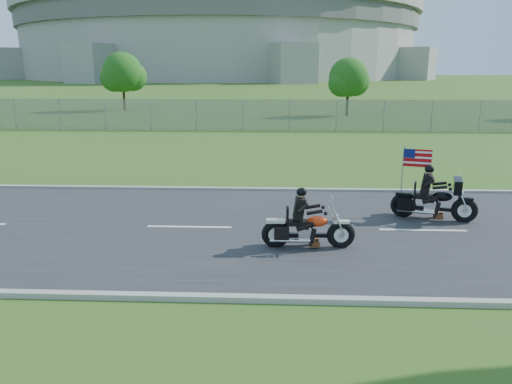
{
  "coord_description": "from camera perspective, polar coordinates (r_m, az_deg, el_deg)",
  "views": [
    {
      "loc": [
        0.28,
        -12.23,
        4.12
      ],
      "look_at": [
        -0.26,
        0.0,
        1.0
      ],
      "focal_mm": 35.0,
      "sensor_mm": 36.0,
      "label": 1
    }
  ],
  "objects": [
    {
      "name": "curb_north",
      "position": [
        16.78,
        1.5,
        0.27
      ],
      "size": [
        120.0,
        0.18,
        0.12
      ],
      "primitive_type": "cube",
      "color": "#9E9B93",
      "rests_on": "ground"
    },
    {
      "name": "motorcycle_lead",
      "position": [
        11.53,
        5.82,
        -4.26
      ],
      "size": [
        2.16,
        0.53,
        1.45
      ],
      "rotation": [
        0.0,
        0.0,
        0.02
      ],
      "color": "black",
      "rests_on": "ground"
    },
    {
      "name": "stadium",
      "position": [
        183.71,
        -4.0,
        17.85
      ],
      "size": [
        140.4,
        140.4,
        29.2
      ],
      "color": "#A3A099",
      "rests_on": "ground"
    },
    {
      "name": "motorcycle_follow",
      "position": [
        14.35,
        19.62,
        -1.05
      ],
      "size": [
        2.22,
        1.03,
        1.89
      ],
      "rotation": [
        0.0,
        0.0,
        -0.28
      ],
      "color": "black",
      "rests_on": "ground"
    },
    {
      "name": "fence",
      "position": [
        32.81,
        -6.82,
        8.75
      ],
      "size": [
        60.0,
        0.03,
        2.0
      ],
      "primitive_type": "cube",
      "color": "gray",
      "rests_on": "ground"
    },
    {
      "name": "tree_fence_near",
      "position": [
        42.67,
        10.55,
        12.53
      ],
      "size": [
        3.52,
        3.28,
        4.75
      ],
      "color": "#382316",
      "rests_on": "ground"
    },
    {
      "name": "road",
      "position": [
        12.9,
        1.16,
        -4.23
      ],
      "size": [
        120.0,
        8.0,
        0.04
      ],
      "primitive_type": "cube",
      "color": "#28282B",
      "rests_on": "ground"
    },
    {
      "name": "curb_south",
      "position": [
        9.14,
        0.53,
        -12.13
      ],
      "size": [
        120.0,
        0.18,
        0.12
      ],
      "primitive_type": "cube",
      "color": "#9E9B93",
      "rests_on": "ground"
    },
    {
      "name": "ground",
      "position": [
        12.91,
        1.16,
        -4.31
      ],
      "size": [
        420.0,
        420.0,
        0.0
      ],
      "primitive_type": "plane",
      "color": "#335B1C",
      "rests_on": "ground"
    },
    {
      "name": "tree_fence_mid",
      "position": [
        48.42,
        -14.94,
        12.87
      ],
      "size": [
        3.96,
        3.69,
        5.3
      ],
      "color": "#382316",
      "rests_on": "ground"
    }
  ]
}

